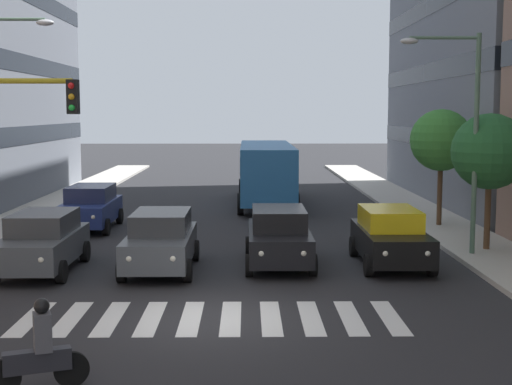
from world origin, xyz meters
name	(u,v)px	position (x,y,z in m)	size (l,w,h in m)	color
ground_plane	(211,318)	(0.00, 0.00, 0.00)	(180.00, 180.00, 0.00)	#262628
crosswalk_markings	(211,318)	(0.00, 0.00, 0.00)	(8.55, 2.80, 0.01)	silver
car_0	(390,236)	(-5.14, -5.60, 0.89)	(2.02, 4.44, 1.72)	black
car_1	(279,236)	(-1.78, -5.65, 0.89)	(2.02, 4.44, 1.72)	black
car_2	(161,241)	(1.70, -4.98, 0.89)	(2.02, 4.44, 1.72)	#474C51
car_3	(43,241)	(5.11, -4.88, 0.89)	(2.02, 4.44, 1.72)	#474C51
car_row2_0	(90,207)	(5.37, -12.56, 0.89)	(2.02, 4.44, 1.72)	navy
bus_behind_traffic	(266,167)	(-1.78, -20.11, 1.86)	(2.78, 10.50, 3.00)	#286BAD
motorcycle_with_rider	(39,353)	(2.64, 4.25, 0.65)	(1.63, 0.69, 1.57)	black
street_lamp_left	(464,121)	(-7.58, -6.71, 4.34)	(2.52, 0.28, 6.89)	#4C6B56
street_tree_1	(490,152)	(-8.67, -7.43, 3.33)	(2.47, 2.47, 4.43)	#513823
street_tree_2	(441,141)	(-8.46, -12.55, 3.50)	(2.43, 2.43, 4.58)	#513823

